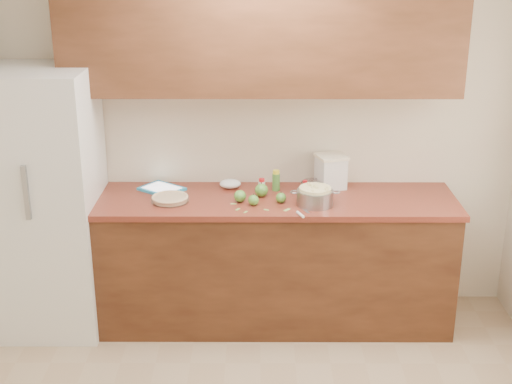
{
  "coord_description": "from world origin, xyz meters",
  "views": [
    {
      "loc": [
        -0.01,
        -3.02,
        2.59
      ],
      "look_at": [
        -0.03,
        1.43,
        0.98
      ],
      "focal_mm": 50.0,
      "sensor_mm": 36.0,
      "label": 1
    }
  ],
  "objects_px": {
    "flour_canister": "(331,171)",
    "tablet": "(162,189)",
    "pie": "(170,199)",
    "colander": "(315,196)"
  },
  "relations": [
    {
      "from": "flour_canister",
      "to": "tablet",
      "type": "relative_size",
      "value": 0.69
    },
    {
      "from": "pie",
      "to": "colander",
      "type": "xyz_separation_m",
      "value": [
        0.96,
        -0.06,
        0.04
      ]
    },
    {
      "from": "pie",
      "to": "tablet",
      "type": "distance_m",
      "value": 0.24
    },
    {
      "from": "tablet",
      "to": "colander",
      "type": "bearing_deg",
      "value": 21.77
    },
    {
      "from": "colander",
      "to": "tablet",
      "type": "relative_size",
      "value": 0.93
    },
    {
      "from": "flour_canister",
      "to": "colander",
      "type": "bearing_deg",
      "value": -111.35
    },
    {
      "from": "flour_canister",
      "to": "pie",
      "type": "bearing_deg",
      "value": -165.34
    },
    {
      "from": "pie",
      "to": "flour_canister",
      "type": "relative_size",
      "value": 1.04
    },
    {
      "from": "colander",
      "to": "tablet",
      "type": "height_order",
      "value": "colander"
    },
    {
      "from": "pie",
      "to": "colander",
      "type": "height_order",
      "value": "colander"
    }
  ]
}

